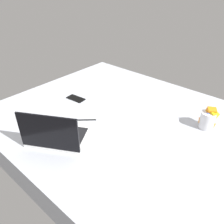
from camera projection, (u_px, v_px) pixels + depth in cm
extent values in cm
cube|color=#B7BCC6|center=(128.00, 131.00, 151.85)|extent=(180.00, 140.00, 18.00)
cube|color=silver|center=(60.00, 137.00, 130.96)|extent=(40.05, 36.26, 2.00)
cube|color=black|center=(60.00, 134.00, 131.56)|extent=(33.61, 29.07, 0.40)
cube|color=black|center=(48.00, 133.00, 115.71)|extent=(29.22, 17.11, 21.00)
cylinder|color=silver|center=(207.00, 120.00, 137.62)|extent=(9.00, 9.00, 11.00)
cube|color=orange|center=(208.00, 124.00, 138.78)|extent=(7.55, 8.17, 6.23)
cube|color=orange|center=(205.00, 121.00, 138.45)|extent=(7.22, 7.20, 7.02)
cube|color=blue|center=(208.00, 118.00, 137.58)|extent=(6.54, 6.92, 7.12)
cube|color=blue|center=(208.00, 116.00, 136.35)|extent=(7.08, 7.82, 6.54)
cube|color=yellow|center=(212.00, 114.00, 135.57)|extent=(8.49, 7.60, 6.65)
cube|color=orange|center=(211.00, 111.00, 134.94)|extent=(7.17, 6.89, 5.34)
cube|color=black|center=(76.00, 99.00, 171.62)|extent=(14.64, 8.23, 0.80)
cube|color=black|center=(83.00, 120.00, 147.11)|extent=(12.88, 11.99, 0.60)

